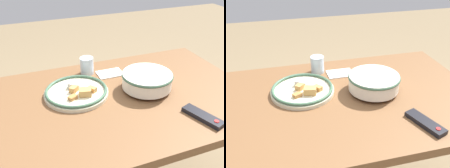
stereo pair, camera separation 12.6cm
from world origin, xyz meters
The scene contains 6 objects.
dining_table centered at (0.00, 0.00, 0.64)m, with size 1.24×0.83×0.73m.
noodle_bowl centered at (-0.12, -0.02, 0.78)m, with size 0.25×0.25×0.09m.
food_plate centered at (0.22, -0.09, 0.75)m, with size 0.31×0.31×0.05m.
tv_remote centered at (-0.23, 0.28, 0.74)m, with size 0.11×0.19×0.02m.
drinking_glass centered at (0.11, -0.29, 0.78)m, with size 0.07×0.07×0.09m.
folded_napkin centered at (-0.01, -0.24, 0.73)m, with size 0.14×0.10×0.01m.
Camera 1 is at (0.45, 0.97, 1.40)m, focal length 42.00 mm.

